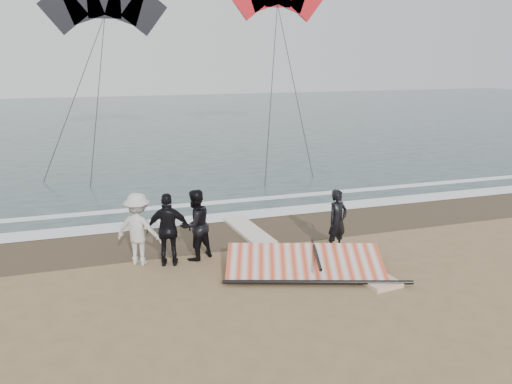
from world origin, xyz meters
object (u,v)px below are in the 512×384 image
Objects in this scene: board_cream at (248,231)px; man_main at (337,221)px; sail_rig at (300,263)px; board_white at (355,267)px.

man_main is at bearing -55.48° from board_cream.
sail_rig reaches higher than board_cream.
man_main is 2.91m from board_cream.
man_main is at bearing 32.26° from sail_rig.
board_cream is 0.62× the size of sail_rig.
man_main is 1.43m from board_white.
board_white is 0.64× the size of sail_rig.
sail_rig is at bearing -166.80° from man_main.
board_cream is at bearing 110.58° from board_white.
board_cream is (-1.82, 2.13, -0.79)m from man_main.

